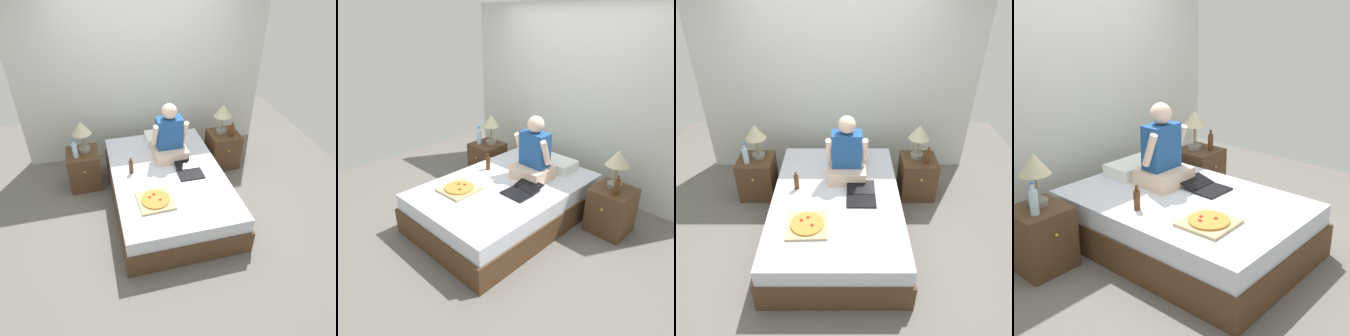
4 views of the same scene
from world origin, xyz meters
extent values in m
plane|color=#66605B|center=(0.00, 0.00, 0.00)|extent=(5.73, 5.73, 0.00)
cube|color=silver|center=(0.00, 1.44, 1.25)|extent=(3.73, 0.12, 2.50)
cube|color=#4C331E|center=(0.00, 0.00, 0.15)|extent=(1.45, 2.15, 0.30)
cube|color=silver|center=(0.00, 0.00, 0.39)|extent=(1.40, 2.09, 0.18)
cube|color=#4C331E|center=(-1.05, 0.68, 0.27)|extent=(0.44, 0.44, 0.54)
sphere|color=gold|center=(-1.05, 0.44, 0.38)|extent=(0.03, 0.03, 0.03)
cylinder|color=gray|center=(-1.01, 0.73, 0.57)|extent=(0.16, 0.16, 0.05)
cylinder|color=olive|center=(-1.01, 0.73, 0.70)|extent=(0.02, 0.02, 0.22)
cone|color=beige|center=(-1.01, 0.73, 0.90)|extent=(0.26, 0.26, 0.18)
cylinder|color=silver|center=(-1.13, 0.59, 0.64)|extent=(0.07, 0.07, 0.20)
cylinder|color=silver|center=(-1.13, 0.59, 0.77)|extent=(0.03, 0.03, 0.06)
cylinder|color=blue|center=(-1.13, 0.59, 0.81)|extent=(0.04, 0.03, 0.02)
cube|color=#4C331E|center=(1.05, 0.68, 0.27)|extent=(0.44, 0.44, 0.54)
sphere|color=gold|center=(1.05, 0.44, 0.38)|extent=(0.03, 0.03, 0.03)
cylinder|color=gray|center=(1.02, 0.73, 0.57)|extent=(0.16, 0.16, 0.05)
cylinder|color=olive|center=(1.02, 0.73, 0.70)|extent=(0.02, 0.02, 0.22)
cone|color=beige|center=(1.02, 0.73, 0.90)|extent=(0.26, 0.26, 0.18)
cylinder|color=#512D14|center=(1.12, 0.58, 0.63)|extent=(0.06, 0.06, 0.18)
cylinder|color=#512D14|center=(1.12, 0.58, 0.75)|extent=(0.03, 0.03, 0.05)
cube|color=white|center=(0.14, 0.80, 0.54)|extent=(0.52, 0.34, 0.12)
cube|color=beige|center=(0.12, 0.36, 0.56)|extent=(0.44, 0.40, 0.16)
cube|color=#1E4C8C|center=(0.12, 0.39, 0.85)|extent=(0.34, 0.20, 0.42)
sphere|color=beige|center=(0.12, 0.39, 1.16)|extent=(0.20, 0.20, 0.20)
cylinder|color=beige|center=(-0.08, 0.34, 0.87)|extent=(0.07, 0.18, 0.32)
cylinder|color=beige|center=(0.32, 0.34, 0.87)|extent=(0.07, 0.18, 0.32)
cube|color=black|center=(0.27, -0.10, 0.49)|extent=(0.32, 0.22, 0.02)
cube|color=black|center=(0.28, 0.10, 0.53)|extent=(0.32, 0.20, 0.06)
cube|color=tan|center=(-0.27, -0.48, 0.50)|extent=(0.41, 0.41, 0.03)
cylinder|color=#CC7F33|center=(-0.27, -0.48, 0.52)|extent=(0.33, 0.33, 0.02)
cylinder|color=maroon|center=(-0.33, -0.44, 0.53)|extent=(0.04, 0.04, 0.00)
cylinder|color=maroon|center=(-0.22, -0.51, 0.53)|extent=(0.04, 0.04, 0.00)
cylinder|color=maroon|center=(-0.27, -0.40, 0.53)|extent=(0.04, 0.04, 0.00)
cylinder|color=#4C2811|center=(-0.45, 0.14, 0.57)|extent=(0.06, 0.06, 0.17)
cylinder|color=#4C2811|center=(-0.45, 0.14, 0.68)|extent=(0.03, 0.03, 0.05)
camera|label=1|loc=(-0.84, -3.25, 3.03)|focal=35.00mm
camera|label=2|loc=(2.42, -2.49, 2.30)|focal=35.00mm
camera|label=3|loc=(0.09, -2.85, 2.75)|focal=35.00mm
camera|label=4|loc=(-2.89, -2.47, 2.13)|focal=50.00mm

